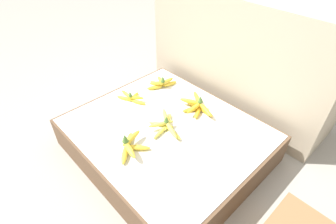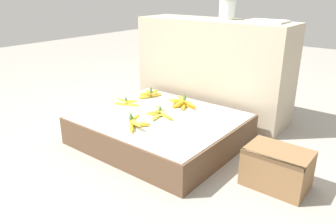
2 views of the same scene
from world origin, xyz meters
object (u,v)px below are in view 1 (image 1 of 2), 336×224
at_px(banana_bunch_middle_midleft, 166,125).
at_px(foam_tray_white, 333,5).
at_px(banana_bunch_front_midleft, 130,145).
at_px(banana_bunch_middle_left, 131,97).
at_px(banana_bunch_back_left, 161,83).
at_px(banana_bunch_back_midleft, 197,106).

bearing_deg(banana_bunch_middle_midleft, foam_tray_white, 62.15).
relative_size(banana_bunch_front_midleft, banana_bunch_middle_left, 1.01).
height_order(banana_bunch_middle_left, foam_tray_white, foam_tray_white).
relative_size(banana_bunch_middle_left, banana_bunch_back_left, 0.93).
height_order(banana_bunch_middle_left, banana_bunch_middle_midleft, banana_bunch_middle_midleft).
height_order(banana_bunch_front_midleft, banana_bunch_back_midleft, banana_bunch_front_midleft).
bearing_deg(banana_bunch_front_midleft, banana_bunch_middle_left, 141.75).
xyz_separation_m(banana_bunch_front_midleft, banana_bunch_middle_left, (-0.36, 0.28, -0.01)).
bearing_deg(banana_bunch_back_left, banana_bunch_back_midleft, -2.39).
relative_size(banana_bunch_front_midleft, banana_bunch_back_left, 0.94).
bearing_deg(banana_bunch_back_midleft, foam_tray_white, 51.49).
bearing_deg(banana_bunch_front_midleft, banana_bunch_back_midleft, 88.50).
relative_size(banana_bunch_middle_midleft, banana_bunch_back_midleft, 0.97).
relative_size(banana_bunch_front_midleft, banana_bunch_middle_midleft, 0.84).
distance_m(banana_bunch_back_left, banana_bunch_back_midleft, 0.36).
relative_size(banana_bunch_middle_midleft, banana_bunch_back_left, 1.13).
relative_size(banana_bunch_middle_left, banana_bunch_middle_midleft, 0.83).
xyz_separation_m(banana_bunch_middle_left, banana_bunch_middle_midleft, (0.36, -0.02, 0.00)).
distance_m(banana_bunch_front_midleft, banana_bunch_middle_left, 0.45).
bearing_deg(banana_bunch_back_left, banana_bunch_front_midleft, -57.65).
distance_m(banana_bunch_front_midleft, banana_bunch_back_left, 0.64).
distance_m(banana_bunch_middle_left, banana_bunch_middle_midleft, 0.36).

